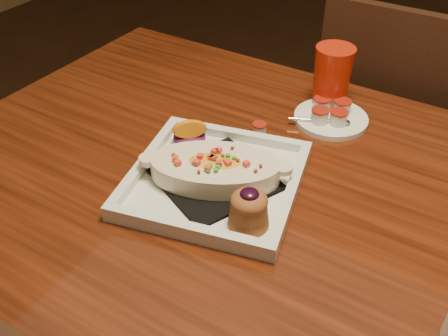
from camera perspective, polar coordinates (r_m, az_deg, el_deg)
The scene contains 6 objects.
table at distance 0.95m, azimuth 9.18°, elevation -8.47°, with size 1.50×0.90×0.75m.
chair_far at distance 1.52m, azimuth 18.55°, elevation 2.91°, with size 0.42×0.42×0.93m.
plate at distance 0.88m, azimuth -0.76°, elevation -0.94°, with size 0.35×0.35×0.08m.
saucer at distance 1.09m, azimuth 12.01°, elevation 5.84°, with size 0.16×0.16×0.11m.
creamer_loose at distance 1.03m, azimuth 4.07°, elevation 4.52°, with size 0.03×0.03×0.02m.
red_tumbler at distance 1.12m, azimuth 12.21°, elevation 10.02°, with size 0.08×0.08×0.14m, color red.
Camera 1 is at (0.21, -0.62, 1.33)m, focal length 40.00 mm.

